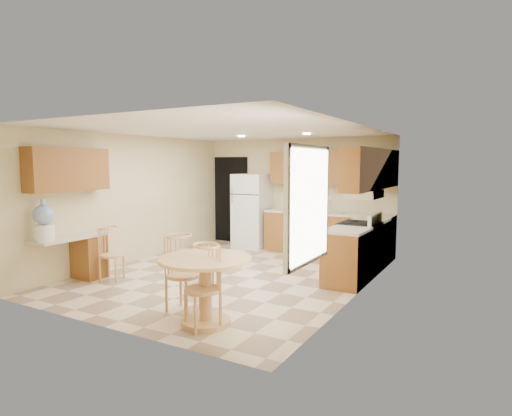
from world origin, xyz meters
The scene contains 30 objects.
floor centered at (0.00, 0.00, 0.00)m, with size 5.50×5.50×0.00m, color beige.
ceiling centered at (0.00, 0.00, 2.50)m, with size 4.50×5.50×0.02m, color white.
wall_back centered at (0.00, 2.75, 1.25)m, with size 4.50×0.02×2.50m, color beige.
wall_front centered at (0.00, -2.75, 1.25)m, with size 4.50×0.02×2.50m, color beige.
wall_left centered at (-2.25, 0.00, 1.25)m, with size 0.02×5.50×2.50m, color beige.
wall_right centered at (2.25, 0.00, 1.25)m, with size 0.02×5.50×2.50m, color beige.
doorway centered at (-1.75, 2.73, 1.05)m, with size 0.90×0.02×2.10m, color black.
base_cab_back centered at (0.88, 2.45, 0.43)m, with size 2.75×0.60×0.87m, color #945C25.
counter_back centered at (0.88, 2.45, 0.89)m, with size 2.75×0.63×0.04m, color beige.
base_cab_right_a centered at (1.95, 1.85, 0.43)m, with size 0.60×0.59×0.87m, color #945C25.
counter_right_a centered at (1.95, 1.85, 0.89)m, with size 0.63×0.59×0.04m, color beige.
base_cab_right_b centered at (1.95, 0.40, 0.43)m, with size 0.60×0.80×0.87m, color #945C25.
counter_right_b centered at (1.95, 0.40, 0.89)m, with size 0.63×0.80×0.04m, color beige.
upper_cab_back centered at (0.88, 2.58, 1.85)m, with size 2.75×0.33×0.70m, color #945C25.
upper_cab_right centered at (2.08, 1.21, 1.85)m, with size 0.33×2.42×0.70m, color #945C25.
upper_cab_left centered at (-2.08, -1.60, 1.85)m, with size 0.33×1.40×0.70m, color #945C25.
sink centered at (0.85, 2.45, 0.91)m, with size 0.78×0.44×0.01m, color silver.
range_hood centered at (2.00, 1.18, 1.42)m, with size 0.50×0.76×0.14m, color silver.
desk_pedestal centered at (-2.00, -1.32, 0.36)m, with size 0.48×0.42×0.72m, color #945C25.
desk_top centered at (-2.00, -1.70, 0.75)m, with size 0.50×1.20×0.04m, color beige.
window centered at (2.23, -1.85, 1.50)m, with size 0.06×1.12×1.30m.
can_light_a centered at (-0.50, 1.20, 2.48)m, with size 0.14×0.14×0.02m, color white.
can_light_b centered at (0.90, 1.20, 2.48)m, with size 0.14×0.14×0.02m, color white.
refrigerator centered at (-0.95, 2.40, 0.85)m, with size 0.75×0.73×1.70m.
stove centered at (1.92, 1.18, 0.47)m, with size 0.65×0.76×1.09m.
dining_table centered at (1.00, -2.07, 0.54)m, with size 1.12×1.12×0.83m.
chair_table_a centered at (0.45, -1.92, 0.61)m, with size 0.44×0.57×1.00m.
chair_table_b centered at (1.05, -2.29, 0.61)m, with size 0.44×0.51×0.99m.
chair_desk centered at (-1.55, -1.32, 0.54)m, with size 0.39×0.51×0.88m.
water_crock centered at (-2.00, -2.12, 1.06)m, with size 0.31×0.31×0.64m.
Camera 1 is at (4.01, -6.14, 1.95)m, focal length 30.00 mm.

